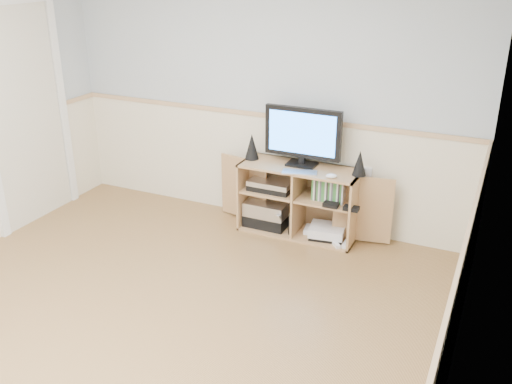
# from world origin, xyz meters

# --- Properties ---
(room) EXTENTS (4.04, 4.54, 2.54)m
(room) POSITION_xyz_m (-0.06, 0.12, 1.22)
(room) COLOR #A7814A
(room) RESTS_ON ground
(media_cabinet) EXTENTS (1.68, 0.40, 0.65)m
(media_cabinet) POSITION_xyz_m (0.46, 2.07, 0.33)
(media_cabinet) COLOR tan
(media_cabinet) RESTS_ON floor
(monitor) EXTENTS (0.70, 0.18, 0.53)m
(monitor) POSITION_xyz_m (0.46, 2.07, 0.94)
(monitor) COLOR black
(monitor) RESTS_ON media_cabinet
(speaker_left) EXTENTS (0.13, 0.13, 0.24)m
(speaker_left) POSITION_xyz_m (-0.02, 2.04, 0.77)
(speaker_left) COLOR black
(speaker_left) RESTS_ON media_cabinet
(speaker_right) EXTENTS (0.12, 0.12, 0.22)m
(speaker_right) POSITION_xyz_m (0.99, 2.04, 0.76)
(speaker_right) COLOR black
(speaker_right) RESTS_ON media_cabinet
(keyboard) EXTENTS (0.32, 0.19, 0.01)m
(keyboard) POSITION_xyz_m (0.51, 1.88, 0.66)
(keyboard) COLOR silver
(keyboard) RESTS_ON media_cabinet
(mouse) EXTENTS (0.11, 0.10, 0.04)m
(mouse) POSITION_xyz_m (0.80, 1.88, 0.67)
(mouse) COLOR white
(mouse) RESTS_ON media_cabinet
(av_components) EXTENTS (0.50, 0.29, 0.47)m
(av_components) POSITION_xyz_m (0.17, 2.02, 0.22)
(av_components) COLOR black
(av_components) RESTS_ON media_cabinet
(game_consoles) EXTENTS (0.46, 0.30, 0.11)m
(game_consoles) POSITION_xyz_m (0.74, 2.01, 0.07)
(game_consoles) COLOR white
(game_consoles) RESTS_ON media_cabinet
(game_cases) EXTENTS (0.28, 0.13, 0.19)m
(game_cases) POSITION_xyz_m (0.75, 2.00, 0.48)
(game_cases) COLOR #3F8C3F
(game_cases) RESTS_ON media_cabinet
(wall_outlet) EXTENTS (0.12, 0.03, 0.12)m
(wall_outlet) POSITION_xyz_m (1.00, 2.23, 0.60)
(wall_outlet) COLOR white
(wall_outlet) RESTS_ON wall_back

